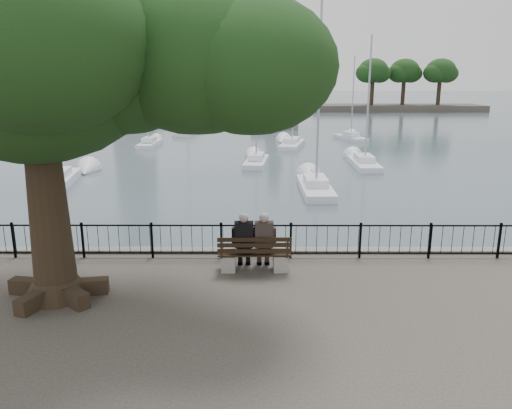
{
  "coord_description": "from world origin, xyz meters",
  "views": [
    {
      "loc": [
        0.05,
        -11.13,
        5.13
      ],
      "look_at": [
        0.0,
        2.5,
        1.6
      ],
      "focal_mm": 35.0,
      "sensor_mm": 36.0,
      "label": 1
    }
  ],
  "objects_px": {
    "lion_monument": "(274,111)",
    "person_left": "(244,243)",
    "lighthouse": "(128,24)",
    "bench": "(254,258)",
    "tree": "(71,47)",
    "person_right": "(264,243)"
  },
  "relations": [
    {
      "from": "tree",
      "to": "lion_monument",
      "type": "relative_size",
      "value": 1.28
    },
    {
      "from": "bench",
      "to": "lion_monument",
      "type": "distance_m",
      "value": 48.47
    },
    {
      "from": "person_right",
      "to": "tree",
      "type": "height_order",
      "value": "tree"
    },
    {
      "from": "person_right",
      "to": "tree",
      "type": "xyz_separation_m",
      "value": [
        -4.16,
        -1.61,
        4.96
      ]
    },
    {
      "from": "person_left",
      "to": "tree",
      "type": "distance_m",
      "value": 6.35
    },
    {
      "from": "bench",
      "to": "person_left",
      "type": "xyz_separation_m",
      "value": [
        -0.28,
        0.11,
        0.39
      ]
    },
    {
      "from": "person_left",
      "to": "lion_monument",
      "type": "distance_m",
      "value": 48.38
    },
    {
      "from": "person_left",
      "to": "person_right",
      "type": "height_order",
      "value": "same"
    },
    {
      "from": "bench",
      "to": "person_right",
      "type": "bearing_deg",
      "value": 25.14
    },
    {
      "from": "lion_monument",
      "to": "tree",
      "type": "bearing_deg",
      "value": -96.79
    },
    {
      "from": "person_left",
      "to": "bench",
      "type": "bearing_deg",
      "value": -20.75
    },
    {
      "from": "bench",
      "to": "lion_monument",
      "type": "relative_size",
      "value": 0.24
    },
    {
      "from": "lighthouse",
      "to": "bench",
      "type": "bearing_deg",
      "value": -73.46
    },
    {
      "from": "bench",
      "to": "lighthouse",
      "type": "height_order",
      "value": "lighthouse"
    },
    {
      "from": "person_right",
      "to": "lighthouse",
      "type": "bearing_deg",
      "value": 106.79
    },
    {
      "from": "bench",
      "to": "lion_monument",
      "type": "xyz_separation_m",
      "value": [
        2.04,
        48.43,
        0.69
      ]
    },
    {
      "from": "person_left",
      "to": "lion_monument",
      "type": "relative_size",
      "value": 0.2
    },
    {
      "from": "tree",
      "to": "lighthouse",
      "type": "relative_size",
      "value": 0.34
    },
    {
      "from": "lighthouse",
      "to": "lion_monument",
      "type": "bearing_deg",
      "value": -31.09
    },
    {
      "from": "person_left",
      "to": "lion_monument",
      "type": "height_order",
      "value": "lion_monument"
    },
    {
      "from": "bench",
      "to": "tree",
      "type": "bearing_deg",
      "value": -159.15
    },
    {
      "from": "lion_monument",
      "to": "person_left",
      "type": "bearing_deg",
      "value": -92.75
    }
  ]
}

